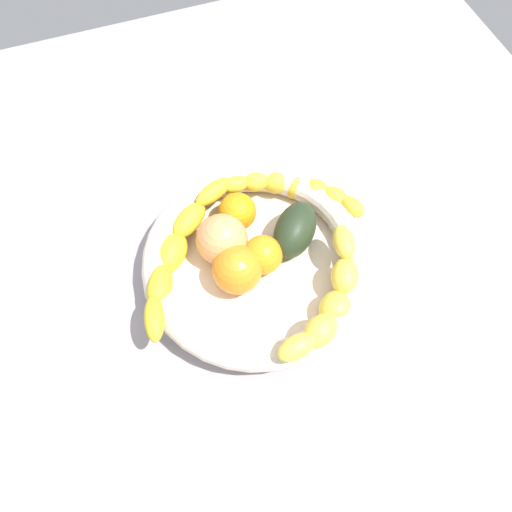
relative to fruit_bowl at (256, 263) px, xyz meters
The scene contains 10 objects.
kitchen_counter 4.40cm from the fruit_bowl, ahead, with size 120.00×120.00×3.00cm, color #98929A.
fruit_bowl is the anchor object (origin of this frame).
banana_draped_left 12.87cm from the fruit_bowl, 136.53° to the right, with size 18.17×13.06×4.54cm.
banana_draped_right 10.98cm from the fruit_bowl, 23.84° to the right, with size 18.03×21.72×5.25cm.
banana_arching_top 12.06cm from the fruit_bowl, 124.16° to the left, with size 16.18×15.95×6.48cm.
orange_front 2.01cm from the fruit_bowl, 156.79° to the right, with size 5.44×5.44×5.44cm, color orange.
orange_mid_left 4.09cm from the fruit_bowl, 22.21° to the left, with size 6.68×6.68×6.68cm, color orange.
orange_mid_right 8.01cm from the fruit_bowl, 92.74° to the right, with size 5.43×5.43×5.43cm, color orange.
peach_blush 5.74cm from the fruit_bowl, 45.15° to the right, with size 7.16×7.16×7.16cm, color #F99B5C.
avocado_dark 7.09cm from the fruit_bowl, 161.63° to the right, with size 8.93×5.53×6.14cm, color #25331F.
Camera 1 is at (11.04, 30.75, 68.04)cm, focal length 35.66 mm.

